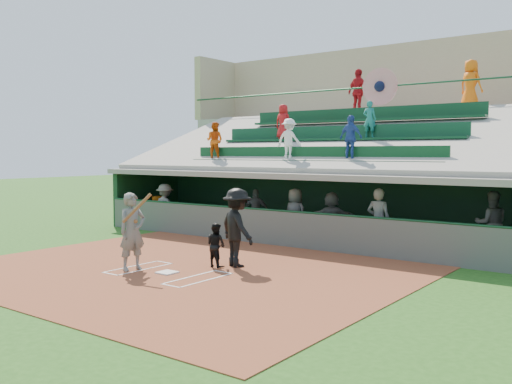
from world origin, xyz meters
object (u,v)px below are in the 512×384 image
Objects in this scene: home_plate at (167,272)px; batter_at_plate at (132,231)px; catcher at (216,245)px; white_table at (158,216)px; water_cooler at (158,202)px.

batter_at_plate is at bearing -165.00° from home_plate.
batter_at_plate is 1.74× the size of catcher.
water_cooler reaches higher than white_table.
home_plate is 9.35m from white_table.
white_table is (-5.99, 6.52, -0.59)m from batter_at_plate.
water_cooler is (-6.88, 6.21, 0.94)m from home_plate.
catcher reaches higher than white_table.
water_cooler is (-5.93, 6.46, -0.02)m from batter_at_plate.
catcher is (0.46, 1.28, 0.55)m from home_plate.
catcher reaches higher than home_plate.
catcher is 2.61× the size of water_cooler.
batter_at_plate is at bearing -24.30° from white_table.
home_plate is 0.38× the size of catcher.
batter_at_plate is 8.87m from white_table.
batter_at_plate reaches higher than catcher.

